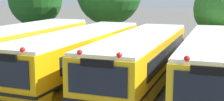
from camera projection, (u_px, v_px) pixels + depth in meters
ground_plane at (110, 83)px, 15.68m from camera, size 160.00×160.00×0.00m
school_bus_0 at (24, 49)px, 16.85m from camera, size 2.54×10.38×2.74m
school_bus_1 at (80, 54)px, 15.88m from camera, size 2.62×11.48×2.58m
school_bus_2 at (142, 58)px, 14.80m from camera, size 2.51×10.92×2.57m
school_bus_3 at (215, 62)px, 13.91m from camera, size 2.73×11.11×2.58m
tree_2 at (219, 10)px, 20.36m from camera, size 3.48×3.48×5.06m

